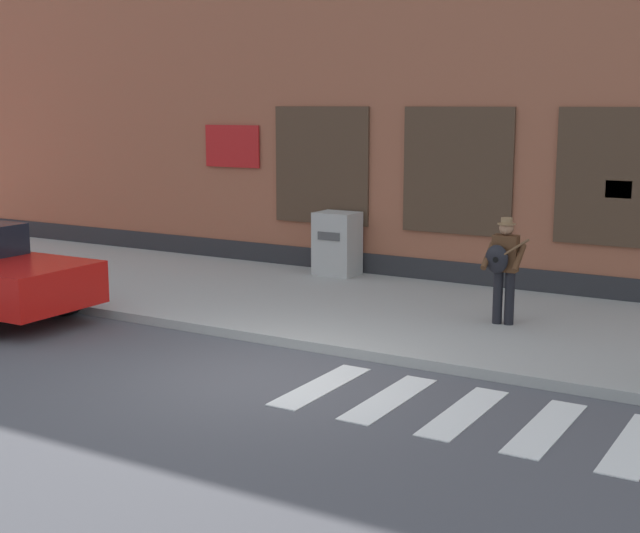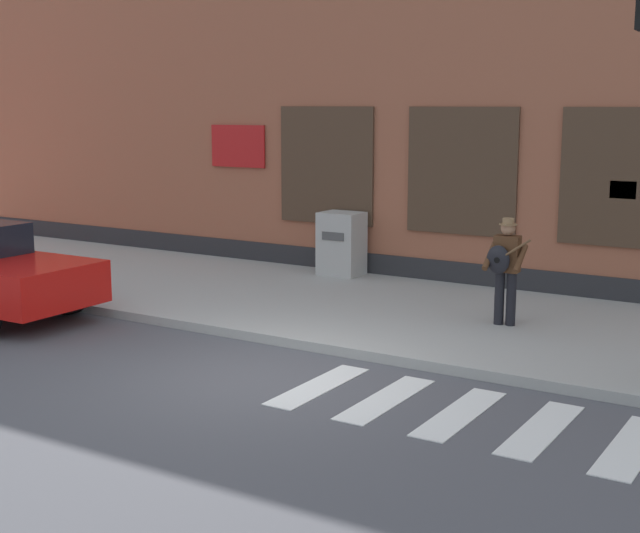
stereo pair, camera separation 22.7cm
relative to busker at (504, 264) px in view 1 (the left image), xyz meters
name	(u,v)px [view 1 (the left image)]	position (x,y,z in m)	size (l,w,h in m)	color
ground_plane	(264,377)	(-1.88, -3.76, -1.09)	(160.00, 160.00, 0.00)	#4C4C51
sidewalk	(396,313)	(-1.88, 0.15, -1.01)	(28.00, 5.11, 0.14)	#9E9E99
building_backdrop	(497,104)	(-1.88, 4.70, 2.42)	(28.00, 4.06, 7.03)	#99563D
crosswalk	(504,420)	(1.34, -3.71, -1.08)	(5.20, 1.90, 0.01)	silver
busker	(504,264)	(0.00, 0.00, 0.00)	(0.72, 0.53, 1.66)	black
utility_box	(337,244)	(-4.21, 2.25, -0.31)	(0.81, 0.68, 1.25)	#ADADA8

